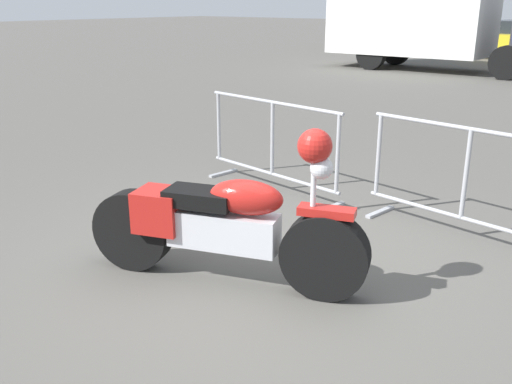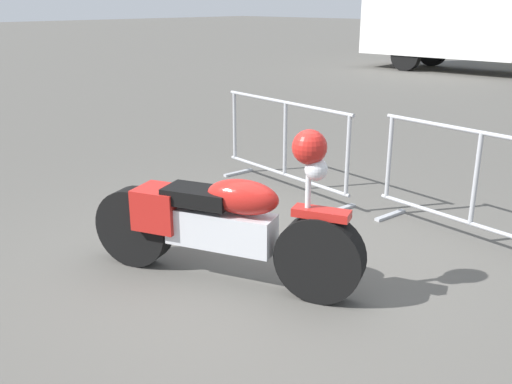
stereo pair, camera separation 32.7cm
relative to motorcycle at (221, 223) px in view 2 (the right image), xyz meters
The scene contains 7 objects.
ground_plane 0.59m from the motorcycle, 59.62° to the left, with size 120.00×120.00×0.00m, color #54514C.
motorcycle is the anchor object (origin of this frame).
crowd_barrier_near 2.36m from the motorcycle, 118.56° to the left, with size 2.02×0.66×1.07m.
crowd_barrier_far 2.36m from the motorcycle, 61.42° to the left, with size 2.02×0.66×1.07m.
box_truck 15.82m from the motorcycle, 107.10° to the left, with size 7.77×2.50×2.98m.
parked_car_tan 24.23m from the motorcycle, 114.68° to the left, with size 2.13×4.19×1.36m.
parked_car_blue 23.19m from the motorcycle, 107.94° to the left, with size 2.20×4.34×1.41m.
Camera 2 is at (2.91, -3.09, 2.14)m, focal length 40.00 mm.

